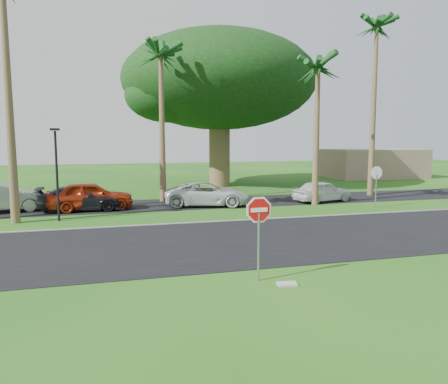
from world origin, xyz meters
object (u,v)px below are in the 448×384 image
car_silver (3,198)px  car_dark (81,199)px  car_red (90,196)px  car_pickup (322,191)px  stop_sign_far (376,178)px  stop_sign_near (259,221)px  car_minivan (207,194)px

car_silver → car_dark: (4.23, -0.76, -0.10)m
car_red → car_pickup: 14.59m
stop_sign_far → car_dark: size_ratio=0.55×
stop_sign_far → car_dark: bearing=-11.4°
car_dark → stop_sign_near: bearing=-157.1°
car_minivan → car_silver: bearing=97.8°
stop_sign_near → car_red: 15.34m
stop_sign_near → car_pickup: stop_sign_near is taller
stop_sign_near → stop_sign_far: 15.91m
stop_sign_near → car_silver: (-9.77, 15.19, -0.98)m
car_dark → car_pickup: size_ratio=1.19×
stop_sign_near → car_silver: 18.09m
car_silver → car_red: (4.73, -0.73, 0.03)m
stop_sign_near → car_pickup: bearing=55.7°
car_silver → car_dark: 4.30m
stop_sign_far → car_pickup: stop_sign_far is taller
car_red → car_minivan: size_ratio=0.94×
stop_sign_near → car_pickup: (9.54, 13.99, -1.09)m
stop_sign_near → car_dark: size_ratio=0.55×
stop_sign_near → car_minivan: stop_sign_near is taller
stop_sign_near → car_minivan: (1.85, 14.25, -1.06)m
car_silver → car_minivan: car_silver is taller
stop_sign_far → car_minivan: size_ratio=0.51×
car_silver → car_red: car_red is taller
stop_sign_near → car_red: stop_sign_near is taller
stop_sign_near → car_minivan: 14.41m
car_red → car_dark: car_red is taller
stop_sign_far → car_silver: size_ratio=0.54×
stop_sign_near → stop_sign_far: bearing=43.7°
stop_sign_near → car_pickup: size_ratio=0.65×
stop_sign_far → car_pickup: bearing=-56.8°
car_silver → car_pickup: (19.31, -1.20, -0.10)m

